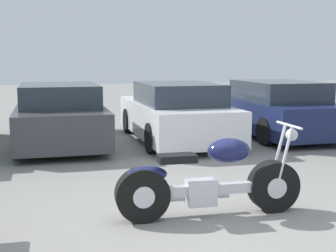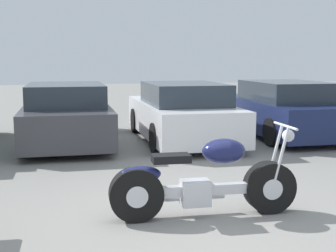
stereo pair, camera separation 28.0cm
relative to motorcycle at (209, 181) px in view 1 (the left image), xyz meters
name	(u,v)px [view 1 (the left image)]	position (x,y,z in m)	size (l,w,h in m)	color
ground_plane	(208,222)	(-0.07, -0.19, -0.43)	(60.00, 60.00, 0.00)	gray
motorcycle	(209,181)	(0.00, 0.00, 0.00)	(2.26, 0.62, 1.08)	black
parked_car_dark_grey	(60,116)	(-1.54, 5.37, 0.20)	(1.89, 4.37, 1.33)	#3D3D42
parked_car_white	(176,113)	(1.03, 5.12, 0.20)	(1.89, 4.37, 1.33)	white
parked_car_navy	(274,109)	(3.60, 5.32, 0.20)	(1.89, 4.37, 1.33)	#19234C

